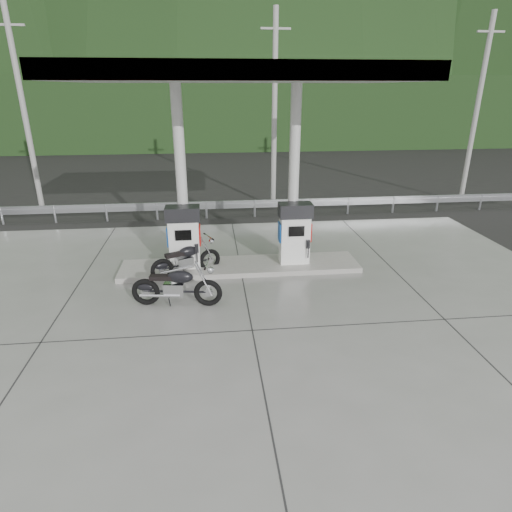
{
  "coord_description": "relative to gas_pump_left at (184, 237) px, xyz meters",
  "views": [
    {
      "loc": [
        -0.8,
        -9.17,
        5.04
      ],
      "look_at": [
        0.3,
        1.0,
        1.0
      ],
      "focal_mm": 30.0,
      "sensor_mm": 36.0,
      "label": 1
    }
  ],
  "objects": [
    {
      "name": "ground",
      "position": [
        1.6,
        -2.5,
        -1.07
      ],
      "size": [
        160.0,
        160.0,
        0.0
      ],
      "primitive_type": "plane",
      "color": "black",
      "rests_on": "ground"
    },
    {
      "name": "forecourt_apron",
      "position": [
        1.6,
        -2.5,
        -1.06
      ],
      "size": [
        18.0,
        14.0,
        0.02
      ],
      "primitive_type": "cube",
      "color": "slate",
      "rests_on": "ground"
    },
    {
      "name": "pump_island",
      "position": [
        1.6,
        0.0,
        -0.98
      ],
      "size": [
        7.0,
        1.4,
        0.15
      ],
      "primitive_type": "cube",
      "color": "gray",
      "rests_on": "forecourt_apron"
    },
    {
      "name": "gas_pump_left",
      "position": [
        0.0,
        0.0,
        0.0
      ],
      "size": [
        0.95,
        0.55,
        1.8
      ],
      "primitive_type": null,
      "color": "white",
      "rests_on": "pump_island"
    },
    {
      "name": "gas_pump_right",
      "position": [
        3.2,
        0.0,
        0.0
      ],
      "size": [
        0.95,
        0.55,
        1.8
      ],
      "primitive_type": null,
      "color": "white",
      "rests_on": "pump_island"
    },
    {
      "name": "canopy_column_left",
      "position": [
        0.0,
        0.4,
        1.6
      ],
      "size": [
        0.3,
        0.3,
        5.0
      ],
      "primitive_type": "cylinder",
      "color": "silver",
      "rests_on": "pump_island"
    },
    {
      "name": "canopy_column_right",
      "position": [
        3.2,
        0.4,
        1.6
      ],
      "size": [
        0.3,
        0.3,
        5.0
      ],
      "primitive_type": "cylinder",
      "color": "silver",
      "rests_on": "pump_island"
    },
    {
      "name": "canopy_roof",
      "position": [
        1.6,
        0.0,
        4.3
      ],
      "size": [
        8.5,
        5.0,
        0.4
      ],
      "primitive_type": "cube",
      "color": "silver",
      "rests_on": "canopy_column_left"
    },
    {
      "name": "guardrail",
      "position": [
        1.6,
        5.5,
        -0.36
      ],
      "size": [
        26.0,
        0.16,
        1.42
      ],
      "primitive_type": null,
      "color": "gray",
      "rests_on": "ground"
    },
    {
      "name": "road",
      "position": [
        1.6,
        9.0,
        -1.07
      ],
      "size": [
        60.0,
        7.0,
        0.01
      ],
      "primitive_type": "cube",
      "color": "black",
      "rests_on": "ground"
    },
    {
      "name": "utility_pole_a",
      "position": [
        -6.4,
        7.0,
        2.93
      ],
      "size": [
        0.22,
        0.22,
        8.0
      ],
      "primitive_type": "cylinder",
      "color": "gray",
      "rests_on": "ground"
    },
    {
      "name": "utility_pole_b",
      "position": [
        3.6,
        7.0,
        2.93
      ],
      "size": [
        0.22,
        0.22,
        8.0
      ],
      "primitive_type": "cylinder",
      "color": "gray",
      "rests_on": "ground"
    },
    {
      "name": "utility_pole_c",
      "position": [
        12.6,
        7.0,
        2.93
      ],
      "size": [
        0.22,
        0.22,
        8.0
      ],
      "primitive_type": "cylinder",
      "color": "gray",
      "rests_on": "ground"
    },
    {
      "name": "tree_band",
      "position": [
        1.6,
        27.5,
        1.93
      ],
      "size": [
        80.0,
        6.0,
        6.0
      ],
      "primitive_type": "cube",
      "color": "black",
      "rests_on": "ground"
    },
    {
      "name": "forested_hills",
      "position": [
        1.6,
        57.5,
        -1.07
      ],
      "size": [
        100.0,
        40.0,
        140.0
      ],
      "primitive_type": null,
      "color": "black",
      "rests_on": "ground"
    },
    {
      "name": "motorcycle_left",
      "position": [
        0.04,
        -0.3,
        -0.58
      ],
      "size": [
        2.05,
        1.39,
        0.93
      ],
      "primitive_type": null,
      "rotation": [
        0.0,
        0.0,
        0.43
      ],
      "color": "black",
      "rests_on": "forecourt_apron"
    },
    {
      "name": "motorcycle_right",
      "position": [
        -0.12,
        -2.1,
        -0.56
      ],
      "size": [
        2.16,
        0.95,
        0.99
      ],
      "primitive_type": null,
      "rotation": [
        0.0,
        0.0,
        -0.14
      ],
      "color": "black",
      "rests_on": "forecourt_apron"
    }
  ]
}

